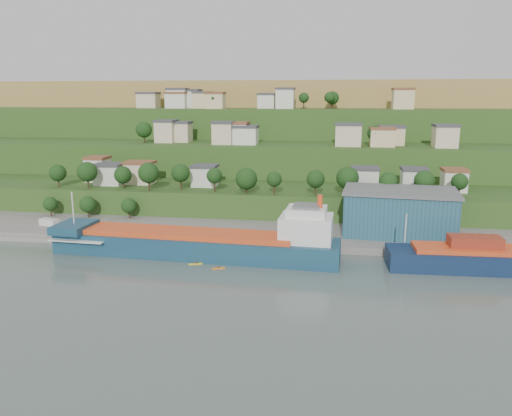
% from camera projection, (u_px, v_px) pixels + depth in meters
% --- Properties ---
extents(ground, '(500.00, 500.00, 0.00)m').
position_uv_depth(ground, '(211.00, 267.00, 120.14)').
color(ground, '#44534F').
rests_on(ground, ground).
extents(quay, '(220.00, 26.00, 4.00)m').
position_uv_depth(quay, '(301.00, 239.00, 144.24)').
color(quay, slate).
rests_on(quay, ground).
extents(pebble_beach, '(40.00, 18.00, 2.40)m').
position_uv_depth(pebble_beach, '(50.00, 234.00, 149.40)').
color(pebble_beach, slate).
rests_on(pebble_beach, ground).
extents(hillside, '(360.00, 210.79, 96.00)m').
position_uv_depth(hillside, '(281.00, 169.00, 282.92)').
color(hillside, '#284719').
rests_on(hillside, ground).
extents(cargo_ship_near, '(74.65, 15.57, 19.05)m').
position_uv_depth(cargo_ship_near, '(204.00, 245.00, 127.96)').
color(cargo_ship_near, navy).
rests_on(cargo_ship_near, ground).
extents(warehouse, '(32.66, 21.85, 12.80)m').
position_uv_depth(warehouse, '(399.00, 212.00, 140.81)').
color(warehouse, navy).
rests_on(warehouse, quay).
extents(caravan, '(6.48, 4.14, 2.81)m').
position_uv_depth(caravan, '(49.00, 223.00, 151.24)').
color(caravan, silver).
rests_on(caravan, pebble_beach).
extents(dinghy, '(4.51, 2.72, 0.85)m').
position_uv_depth(dinghy, '(95.00, 232.00, 145.62)').
color(dinghy, silver).
rests_on(dinghy, pebble_beach).
extents(kayak_orange, '(3.15, 1.72, 0.79)m').
position_uv_depth(kayak_orange, '(218.00, 268.00, 119.07)').
color(kayak_orange, orange).
rests_on(kayak_orange, ground).
extents(kayak_yellow, '(3.36, 1.69, 0.84)m').
position_uv_depth(kayak_yellow, '(195.00, 263.00, 122.18)').
color(kayak_yellow, yellow).
rests_on(kayak_yellow, ground).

